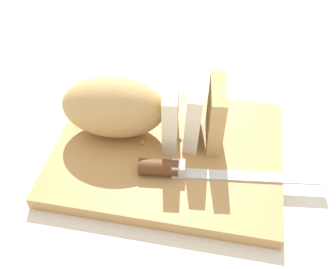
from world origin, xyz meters
The scene contains 6 objects.
ground_plane centered at (0.00, 0.00, 0.00)m, with size 3.00×3.00×0.00m, color silver.
cutting_board centered at (0.00, 0.00, 0.01)m, with size 0.37×0.29×0.02m, color tan.
bread_loaf centered at (-0.06, 0.03, 0.08)m, with size 0.27×0.11×0.11m.
bread_knife centered at (0.03, -0.05, 0.03)m, with size 0.29×0.05×0.03m.
crumb_near_knife centered at (-0.04, 0.00, 0.03)m, with size 0.01×0.01×0.01m, color tan.
crumb_near_loaf centered at (0.02, 0.02, 0.03)m, with size 0.00×0.00×0.00m, color tan.
Camera 1 is at (0.08, -0.44, 0.50)m, focal length 41.99 mm.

